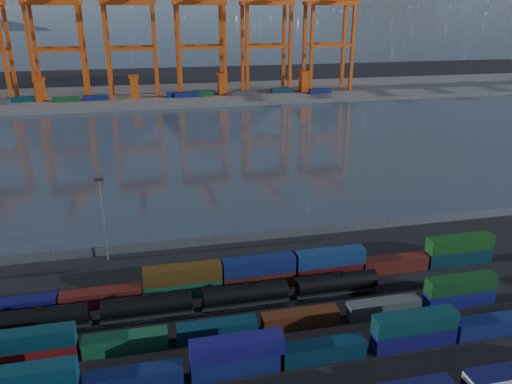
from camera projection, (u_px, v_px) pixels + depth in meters
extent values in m
plane|color=black|center=(298.00, 317.00, 77.97)|extent=(700.00, 700.00, 0.00)
plane|color=#34404C|center=(209.00, 146.00, 173.97)|extent=(700.00, 700.00, 0.00)
cube|color=#514F4C|center=(183.00, 95.00, 269.63)|extent=(700.00, 70.00, 2.00)
cube|color=#0D3443|center=(24.00, 378.00, 59.52)|extent=(12.29, 2.50, 2.66)
cube|color=#0F1E4F|center=(134.00, 379.00, 63.06)|extent=(12.29, 2.50, 2.66)
cube|color=navy|center=(237.00, 364.00, 65.79)|extent=(12.29, 2.50, 2.66)
cube|color=navy|center=(237.00, 347.00, 64.86)|extent=(12.29, 2.50, 2.66)
cube|color=#0B293C|center=(322.00, 351.00, 68.21)|extent=(12.29, 2.50, 2.66)
cube|color=#14125A|center=(413.00, 337.00, 71.05)|extent=(12.29, 2.50, 2.66)
cube|color=#0B373A|center=(415.00, 321.00, 70.13)|extent=(12.29, 2.50, 2.66)
cube|color=navy|center=(492.00, 325.00, 73.71)|extent=(12.29, 2.50, 2.66)
cube|color=maroon|center=(32.00, 355.00, 67.53)|extent=(11.77, 2.39, 2.55)
cube|color=#0B313A|center=(29.00, 339.00, 66.64)|extent=(11.77, 2.39, 2.55)
cube|color=#165430|center=(126.00, 342.00, 70.07)|extent=(11.77, 2.39, 2.55)
cube|color=#0B2D3D|center=(217.00, 330.00, 72.75)|extent=(11.77, 2.39, 2.55)
cube|color=#4F230F|center=(300.00, 319.00, 75.36)|extent=(11.77, 2.39, 2.55)
cube|color=#494C4E|center=(383.00, 308.00, 78.17)|extent=(11.77, 2.39, 2.55)
cube|color=navy|center=(459.00, 297.00, 80.91)|extent=(11.77, 2.39, 2.55)
cube|color=#114218|center=(461.00, 284.00, 80.02)|extent=(11.77, 2.39, 2.55)
cube|color=#100F4E|center=(14.00, 308.00, 77.87)|extent=(12.87, 2.62, 2.79)
cube|color=#571811|center=(102.00, 298.00, 80.58)|extent=(12.87, 2.62, 2.79)
cube|color=#175636|center=(183.00, 288.00, 83.30)|extent=(12.87, 2.62, 2.79)
cube|color=#4F330F|center=(183.00, 274.00, 82.33)|extent=(12.87, 2.62, 2.79)
cube|color=#551B11|center=(260.00, 279.00, 86.01)|extent=(12.87, 2.62, 2.79)
cube|color=navy|center=(260.00, 265.00, 85.03)|extent=(12.87, 2.62, 2.79)
cube|color=#640F0F|center=(328.00, 271.00, 88.58)|extent=(12.87, 2.62, 2.79)
cube|color=navy|center=(329.00, 258.00, 87.61)|extent=(12.87, 2.62, 2.79)
cube|color=maroon|center=(393.00, 264.00, 91.16)|extent=(12.87, 2.62, 2.79)
cube|color=#0A2C38|center=(458.00, 256.00, 93.92)|extent=(12.87, 2.62, 2.79)
cube|color=#144C16|center=(460.00, 243.00, 92.94)|extent=(12.87, 2.62, 2.79)
cylinder|color=black|center=(40.00, 318.00, 73.63)|extent=(13.66, 3.05, 3.05)
cylinder|color=black|center=(38.00, 308.00, 73.05)|extent=(0.84, 0.84, 0.53)
cube|color=black|center=(42.00, 327.00, 74.22)|extent=(14.19, 2.10, 0.42)
cube|color=black|center=(8.00, 334.00, 73.39)|extent=(2.63, 1.89, 0.63)
cube|color=black|center=(75.00, 326.00, 75.34)|extent=(2.63, 1.89, 0.63)
cylinder|color=black|center=(147.00, 305.00, 76.83)|extent=(13.66, 3.05, 3.05)
cylinder|color=black|center=(146.00, 295.00, 76.24)|extent=(0.84, 0.84, 0.53)
cube|color=black|center=(148.00, 314.00, 77.41)|extent=(14.19, 2.10, 0.42)
cube|color=black|center=(117.00, 320.00, 76.59)|extent=(2.63, 1.89, 0.63)
cube|color=black|center=(179.00, 313.00, 78.53)|extent=(2.63, 1.89, 0.63)
cylinder|color=black|center=(245.00, 293.00, 80.02)|extent=(13.66, 3.05, 3.05)
cylinder|color=black|center=(245.00, 284.00, 79.43)|extent=(0.84, 0.84, 0.53)
cube|color=black|center=(246.00, 302.00, 80.61)|extent=(14.19, 2.10, 0.42)
cube|color=black|center=(217.00, 308.00, 79.78)|extent=(2.63, 1.89, 0.63)
cube|color=black|center=(274.00, 301.00, 81.73)|extent=(2.63, 1.89, 0.63)
cylinder|color=black|center=(336.00, 282.00, 83.21)|extent=(13.66, 3.05, 3.05)
cylinder|color=black|center=(337.00, 273.00, 82.63)|extent=(0.84, 0.84, 0.53)
cube|color=black|center=(336.00, 291.00, 83.80)|extent=(14.19, 2.10, 0.42)
cube|color=black|center=(309.00, 296.00, 82.97)|extent=(2.63, 1.89, 0.63)
cube|color=black|center=(362.00, 290.00, 84.92)|extent=(2.63, 1.89, 0.63)
cube|color=#595B5E|center=(258.00, 236.00, 103.22)|extent=(160.00, 0.06, 2.00)
cylinder|color=slate|center=(54.00, 255.00, 94.95)|extent=(0.12, 0.12, 2.20)
cylinder|color=slate|center=(108.00, 250.00, 97.01)|extent=(0.12, 0.12, 2.20)
cylinder|color=slate|center=(160.00, 245.00, 99.07)|extent=(0.12, 0.12, 2.20)
cylinder|color=slate|center=(210.00, 240.00, 101.13)|extent=(0.12, 0.12, 2.20)
cylinder|color=slate|center=(258.00, 236.00, 103.19)|extent=(0.12, 0.12, 2.20)
cylinder|color=slate|center=(304.00, 231.00, 105.25)|extent=(0.12, 0.12, 2.20)
cylinder|color=slate|center=(349.00, 227.00, 107.31)|extent=(0.12, 0.12, 2.20)
cylinder|color=slate|center=(391.00, 223.00, 109.37)|extent=(0.12, 0.12, 2.20)
cylinder|color=slate|center=(432.00, 219.00, 111.43)|extent=(0.12, 0.12, 2.20)
cylinder|color=slate|center=(472.00, 215.00, 113.49)|extent=(0.12, 0.12, 2.20)
cylinder|color=slate|center=(510.00, 211.00, 115.55)|extent=(0.12, 0.12, 2.20)
cylinder|color=slate|center=(104.00, 222.00, 92.77)|extent=(0.36, 0.36, 16.00)
cube|color=black|center=(99.00, 180.00, 89.88)|extent=(1.60, 0.40, 0.60)
cube|color=#E24E10|center=(4.00, 56.00, 234.15)|extent=(1.69, 1.69, 47.48)
cube|color=#E24E10|center=(10.00, 54.00, 245.73)|extent=(1.69, 1.69, 47.48)
cube|color=#E24E10|center=(31.00, 56.00, 236.58)|extent=(1.69, 1.69, 47.48)
cube|color=#E24E10|center=(36.00, 53.00, 248.16)|extent=(1.69, 1.69, 47.48)
cube|color=#E24E10|center=(82.00, 55.00, 241.37)|extent=(1.69, 1.69, 47.48)
cube|color=#E24E10|center=(85.00, 53.00, 252.94)|extent=(1.69, 1.69, 47.48)
cube|color=#E24E10|center=(56.00, 50.00, 238.15)|extent=(23.21, 1.48, 1.48)
cube|color=#E24E10|center=(60.00, 48.00, 249.72)|extent=(23.21, 1.48, 1.48)
cube|color=#E24E10|center=(52.00, 2.00, 236.48)|extent=(26.38, 14.77, 2.32)
cube|color=#E24E10|center=(107.00, 54.00, 243.79)|extent=(1.69, 1.69, 47.48)
cube|color=#E24E10|center=(109.00, 52.00, 255.37)|extent=(1.69, 1.69, 47.48)
cube|color=#E24E10|center=(156.00, 53.00, 248.58)|extent=(1.69, 1.69, 47.48)
cube|color=#E24E10|center=(155.00, 51.00, 260.15)|extent=(1.69, 1.69, 47.48)
cube|color=#E24E10|center=(131.00, 49.00, 245.36)|extent=(23.21, 1.48, 1.48)
cube|color=#E24E10|center=(132.00, 47.00, 256.93)|extent=(23.21, 1.48, 1.48)
cube|color=#E24E10|center=(128.00, 3.00, 243.69)|extent=(26.38, 14.77, 2.32)
cube|color=#E24E10|center=(179.00, 53.00, 251.00)|extent=(1.69, 1.69, 47.48)
cube|color=#E24E10|center=(177.00, 51.00, 262.58)|extent=(1.69, 1.69, 47.48)
cube|color=#E24E10|center=(225.00, 52.00, 255.79)|extent=(1.69, 1.69, 47.48)
cube|color=#E24E10|center=(221.00, 50.00, 267.36)|extent=(1.69, 1.69, 47.48)
cube|color=#E24E10|center=(202.00, 48.00, 252.57)|extent=(23.21, 1.48, 1.48)
cube|color=#E24E10|center=(199.00, 46.00, 264.14)|extent=(23.21, 1.48, 1.48)
cube|color=#E24E10|center=(199.00, 3.00, 250.90)|extent=(26.38, 14.77, 2.32)
cube|color=#E24E10|center=(247.00, 52.00, 258.22)|extent=(1.69, 1.69, 47.48)
cube|color=#E24E10|center=(243.00, 50.00, 269.79)|extent=(1.69, 1.69, 47.48)
cube|color=#E24E10|center=(290.00, 51.00, 263.00)|extent=(1.69, 1.69, 47.48)
cube|color=#E24E10|center=(284.00, 49.00, 274.57)|extent=(1.69, 1.69, 47.48)
cube|color=#E24E10|center=(269.00, 46.00, 259.78)|extent=(23.21, 1.48, 1.48)
cube|color=#E24E10|center=(263.00, 45.00, 271.35)|extent=(23.21, 1.48, 1.48)
cube|color=#E24E10|center=(266.00, 3.00, 258.12)|extent=(26.38, 14.77, 2.32)
cube|color=#E24E10|center=(312.00, 50.00, 265.43)|extent=(1.69, 1.69, 47.48)
cube|color=#E24E10|center=(304.00, 49.00, 277.00)|extent=(1.69, 1.69, 47.48)
cube|color=#E24E10|center=(352.00, 50.00, 270.21)|extent=(1.69, 1.69, 47.48)
cube|color=#E24E10|center=(343.00, 48.00, 281.78)|extent=(1.69, 1.69, 47.48)
cube|color=#E24E10|center=(332.00, 45.00, 266.99)|extent=(23.21, 1.48, 1.48)
cube|color=#E24E10|center=(324.00, 44.00, 278.57)|extent=(23.21, 1.48, 1.48)
cube|color=#E24E10|center=(330.00, 3.00, 265.33)|extent=(26.38, 14.77, 2.32)
cube|color=navy|center=(187.00, 95.00, 254.95)|extent=(12.00, 2.44, 2.60)
cube|color=navy|center=(320.00, 91.00, 266.08)|extent=(12.00, 2.44, 2.60)
cube|color=navy|center=(178.00, 95.00, 255.35)|extent=(12.00, 2.44, 2.60)
cube|color=#0C3842|center=(21.00, 100.00, 241.95)|extent=(12.00, 2.44, 2.60)
cube|color=#3F4244|center=(244.00, 93.00, 259.27)|extent=(12.00, 2.44, 2.60)
cube|color=#144C23|center=(66.00, 99.00, 242.48)|extent=(12.00, 2.44, 2.60)
cube|color=navy|center=(96.00, 98.00, 246.49)|extent=(12.00, 2.44, 2.60)
cube|color=#144C23|center=(202.00, 93.00, 261.13)|extent=(12.00, 2.44, 2.60)
cube|color=#0C3842|center=(282.00, 90.00, 269.40)|extent=(12.00, 2.44, 2.60)
cube|color=#E24E10|center=(40.00, 91.00, 243.97)|extent=(4.00, 6.00, 10.00)
cube|color=#E24E10|center=(39.00, 79.00, 242.05)|extent=(5.00, 7.00, 1.20)
cube|color=#E24E10|center=(135.00, 88.00, 253.24)|extent=(4.00, 6.00, 10.00)
cube|color=#E24E10|center=(134.00, 77.00, 251.32)|extent=(5.00, 7.00, 1.20)
cube|color=#E24E10|center=(222.00, 85.00, 262.51)|extent=(4.00, 6.00, 10.00)
cube|color=#E24E10|center=(222.00, 74.00, 260.59)|extent=(5.00, 7.00, 1.20)
cube|color=#E24E10|center=(304.00, 82.00, 271.78)|extent=(4.00, 6.00, 10.00)
cube|color=#E24E10|center=(304.00, 72.00, 269.86)|extent=(5.00, 7.00, 1.20)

